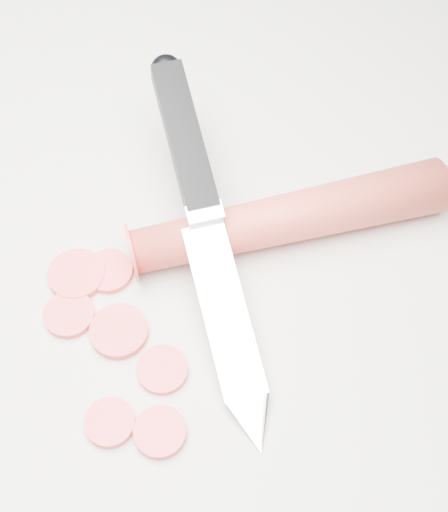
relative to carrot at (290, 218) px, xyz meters
The scene contains 10 objects.
ground 0.08m from the carrot, 123.06° to the right, with size 2.40×2.40×0.00m, color beige.
carrot is the anchor object (origin of this frame).
carrot_slice_0 0.16m from the carrot, 121.16° to the right, with size 0.03×0.03×0.01m, color #F43B41.
carrot_slice_1 0.18m from the carrot, 94.72° to the right, with size 0.03×0.03×0.01m, color #F43B41.
carrot_slice_2 0.13m from the carrot, 130.39° to the right, with size 0.03×0.03×0.01m, color #F43B41.
carrot_slice_3 0.14m from the carrot, 110.69° to the right, with size 0.04×0.04×0.01m, color #F43B41.
carrot_slice_4 0.17m from the carrot, 85.31° to the right, with size 0.03×0.03×0.01m, color #F43B41.
carrot_slice_5 0.15m from the carrot, 131.39° to the right, with size 0.04×0.04×0.01m, color #F43B41.
carrot_slice_6 0.13m from the carrot, 94.08° to the right, with size 0.03×0.03×0.01m, color #F43B41.
kitchen_knife 0.06m from the carrot, 118.72° to the right, with size 0.22×0.20×0.08m, color silver, non-canonical shape.
Camera 1 is at (0.16, -0.19, 0.42)m, focal length 50.00 mm.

